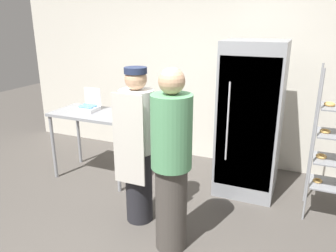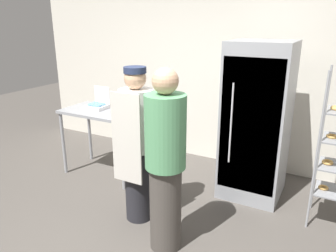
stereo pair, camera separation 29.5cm
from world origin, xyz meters
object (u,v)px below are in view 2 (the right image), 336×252
object	(u,v)px
refrigerator	(257,122)
person_customer	(165,162)
donut_box	(97,105)
person_baker	(137,144)
blender_pitcher	(130,104)

from	to	relation	value
refrigerator	person_customer	bearing A→B (deg)	-107.72
donut_box	person_baker	size ratio (longest dim) A/B	0.18
person_baker	donut_box	bearing A→B (deg)	146.52
refrigerator	blender_pitcher	bearing A→B (deg)	-165.11
person_customer	blender_pitcher	bearing A→B (deg)	136.67
refrigerator	donut_box	xyz separation A→B (m)	(-2.03, -0.38, 0.04)
blender_pitcher	person_baker	distance (m)	0.93
blender_pitcher	person_customer	bearing A→B (deg)	-43.33
person_baker	blender_pitcher	bearing A→B (deg)	128.61
donut_box	blender_pitcher	bearing A→B (deg)	-2.06
refrigerator	person_baker	distance (m)	1.44
person_customer	donut_box	bearing A→B (deg)	147.59
blender_pitcher	person_baker	xyz separation A→B (m)	(0.57, -0.71, -0.19)
refrigerator	person_baker	xyz separation A→B (m)	(-0.92, -1.11, -0.07)
blender_pitcher	person_customer	xyz separation A→B (m)	(1.05, -0.99, -0.17)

